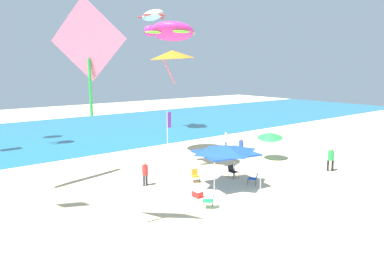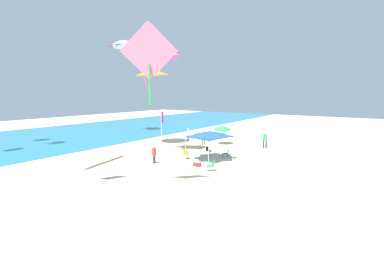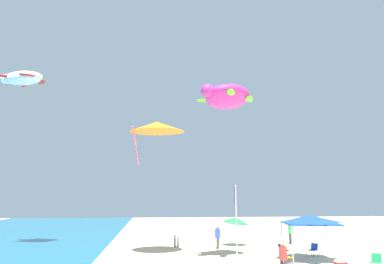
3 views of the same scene
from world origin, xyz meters
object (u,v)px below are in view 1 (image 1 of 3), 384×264
Objects in this scene: person_by_tent at (226,140)px; kite_delta_orange at (172,55)px; folding_chair_near_cooler at (254,178)px; kite_diamond_pink at (88,44)px; person_beachcomber at (145,172)px; person_far_stroller at (331,157)px; kite_turtle_magenta at (171,31)px; folding_chair_right_of_tent at (232,170)px; kite_turtle_white at (153,15)px; folding_chair_left_of_tent at (195,175)px; canopy_tent at (226,150)px; banner_flag at (168,136)px; cooler_box at (197,194)px; person_kite_handler at (241,146)px; folding_chair_facing_ocean at (210,200)px; beach_umbrella at (270,135)px.

person_by_tent is 0.33× the size of kite_delta_orange.
folding_chair_near_cooler is 0.17× the size of kite_diamond_pink.
person_far_stroller reaches higher than person_beachcomber.
kite_delta_orange is at bearing -77.89° from person_by_tent.
kite_turtle_magenta is (-7.82, -2.46, 9.03)m from person_by_tent.
folding_chair_right_of_tent is at bearing -123.05° from folding_chair_near_cooler.
kite_turtle_magenta is (-8.08, -15.17, -3.45)m from kite_turtle_white.
canopy_tent is at bearing -38.86° from folding_chair_left_of_tent.
kite_diamond_pink is (-5.28, -4.67, 7.49)m from person_beachcomber.
person_far_stroller is 19.19m from kite_diamond_pink.
folding_chair_right_of_tent is at bearing -7.52° from person_by_tent.
person_by_tent is 9.17m from kite_delta_orange.
banner_flag is at bearing -95.90° from folding_chair_near_cooler.
folding_chair_right_of_tent is 0.17× the size of kite_diamond_pink.
folding_chair_near_cooler is at bearing -7.09° from cooler_box.
folding_chair_near_cooler is (1.70, -0.91, -1.94)m from canopy_tent.
kite_delta_orange reaches higher than person_by_tent.
kite_diamond_pink reaches higher than kite_delta_orange.
cooler_box is 0.37× the size of person_kite_handler.
folding_chair_left_of_tent is 2.91m from cooler_box.
folding_chair_facing_ocean is 7.62m from banner_flag.
folding_chair_right_of_tent is 7.53m from person_far_stroller.
folding_chair_left_of_tent is at bearing 54.73° from cooler_box.
kite_turtle_white reaches higher than folding_chair_right_of_tent.
kite_diamond_pink reaches higher than person_kite_handler.
kite_turtle_white is at bearing -148.22° from person_by_tent.
folding_chair_right_of_tent is 2.82m from folding_chair_left_of_tent.
canopy_tent reaches higher than person_beachcomber.
person_beachcomber is (-5.71, 2.15, 0.46)m from folding_chair_right_of_tent.
kite_turtle_magenta is at bearing 95.58° from canopy_tent.
kite_diamond_pink is at bearing -131.64° from folding_chair_left_of_tent.
cooler_box is 0.40× the size of person_beachcomber.
kite_turtle_magenta is at bearing -165.45° from person_kite_handler.
person_kite_handler reaches higher than folding_chair_left_of_tent.
kite_turtle_white is (0.26, 12.71, 12.48)m from person_by_tent.
canopy_tent is 8.87m from person_far_stroller.
folding_chair_left_of_tent is (-2.69, 0.84, 0.00)m from folding_chair_right_of_tent.
beach_umbrella is 7.17m from folding_chair_near_cooler.
person_kite_handler is at bearing 171.13° from folding_chair_facing_ocean.
banner_flag is 11.81m from kite_diamond_pink.
person_far_stroller reaches higher than folding_chair_near_cooler.
person_beachcomber reaches higher than folding_chair_left_of_tent.
kite_diamond_pink is (-15.36, -5.95, 7.42)m from person_kite_handler.
person_far_stroller is at bearing 134.66° from folding_chair_facing_ocean.
person_kite_handler is (4.37, 3.43, 0.53)m from folding_chair_right_of_tent.
kite_diamond_pink is at bearing 94.63° from kite_turtle_magenta.
kite_turtle_white is (-0.90, 22.58, 12.37)m from person_far_stroller.
folding_chair_near_cooler is at bearing 120.11° from person_beachcomber.
cooler_box is (-10.24, -3.15, -1.83)m from beach_umbrella.
folding_chair_right_of_tent is 1.00× the size of folding_chair_left_of_tent.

